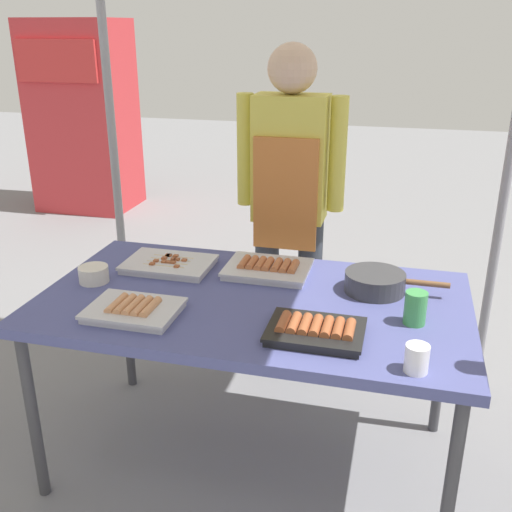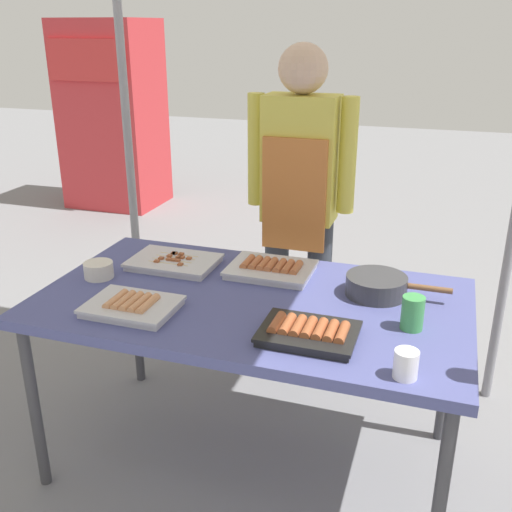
{
  "view_description": "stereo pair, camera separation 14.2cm",
  "coord_description": "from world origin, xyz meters",
  "px_view_note": "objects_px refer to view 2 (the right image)",
  "views": [
    {
      "loc": [
        0.51,
        -1.94,
        1.71
      ],
      "look_at": [
        0.0,
        0.05,
        0.9
      ],
      "focal_mm": 41.43,
      "sensor_mm": 36.0,
      "label": 1
    },
    {
      "loc": [
        0.65,
        -1.9,
        1.71
      ],
      "look_at": [
        0.0,
        0.05,
        0.9
      ],
      "focal_mm": 41.43,
      "sensor_mm": 36.0,
      "label": 2
    }
  ],
  "objects_px": {
    "stall_table": "(252,310)",
    "neighbor_stall_left": "(113,115)",
    "tray_pork_links": "(272,269)",
    "tray_spring_rolls": "(132,306)",
    "vendor_woman": "(300,190)",
    "condiment_bowl": "(99,270)",
    "tray_meat_skewers": "(174,262)",
    "tray_grilled_sausages": "(309,332)",
    "drink_cup_near_edge": "(406,364)",
    "drink_cup_by_wok": "(413,313)",
    "cooking_wok": "(377,285)"
  },
  "relations": [
    {
      "from": "cooking_wok",
      "to": "condiment_bowl",
      "type": "distance_m",
      "value": 1.11
    },
    {
      "from": "tray_spring_rolls",
      "to": "cooking_wok",
      "type": "distance_m",
      "value": 0.91
    },
    {
      "from": "neighbor_stall_left",
      "to": "tray_grilled_sausages",
      "type": "bearing_deg",
      "value": -50.93
    },
    {
      "from": "tray_pork_links",
      "to": "stall_table",
      "type": "bearing_deg",
      "value": -90.58
    },
    {
      "from": "tray_meat_skewers",
      "to": "drink_cup_by_wok",
      "type": "distance_m",
      "value": 1.04
    },
    {
      "from": "tray_grilled_sausages",
      "to": "tray_spring_rolls",
      "type": "height_order",
      "value": "tray_grilled_sausages"
    },
    {
      "from": "condiment_bowl",
      "to": "drink_cup_by_wok",
      "type": "height_order",
      "value": "drink_cup_by_wok"
    },
    {
      "from": "stall_table",
      "to": "tray_spring_rolls",
      "type": "height_order",
      "value": "tray_spring_rolls"
    },
    {
      "from": "cooking_wok",
      "to": "condiment_bowl",
      "type": "relative_size",
      "value": 3.31
    },
    {
      "from": "drink_cup_by_wok",
      "to": "vendor_woman",
      "type": "xyz_separation_m",
      "value": [
        -0.6,
        0.81,
        0.17
      ]
    },
    {
      "from": "tray_meat_skewers",
      "to": "cooking_wok",
      "type": "relative_size",
      "value": 0.93
    },
    {
      "from": "stall_table",
      "to": "tray_spring_rolls",
      "type": "bearing_deg",
      "value": -147.12
    },
    {
      "from": "tray_meat_skewers",
      "to": "stall_table",
      "type": "bearing_deg",
      "value": -24.99
    },
    {
      "from": "drink_cup_near_edge",
      "to": "neighbor_stall_left",
      "type": "distance_m",
      "value": 4.76
    },
    {
      "from": "tray_pork_links",
      "to": "vendor_woman",
      "type": "bearing_deg",
      "value": 91.92
    },
    {
      "from": "condiment_bowl",
      "to": "drink_cup_near_edge",
      "type": "relative_size",
      "value": 1.35
    },
    {
      "from": "tray_meat_skewers",
      "to": "condiment_bowl",
      "type": "height_order",
      "value": "condiment_bowl"
    },
    {
      "from": "tray_pork_links",
      "to": "neighbor_stall_left",
      "type": "height_order",
      "value": "neighbor_stall_left"
    },
    {
      "from": "drink_cup_near_edge",
      "to": "vendor_woman",
      "type": "bearing_deg",
      "value": 118.53
    },
    {
      "from": "tray_spring_rolls",
      "to": "drink_cup_near_edge",
      "type": "height_order",
      "value": "drink_cup_near_edge"
    },
    {
      "from": "drink_cup_by_wok",
      "to": "tray_grilled_sausages",
      "type": "bearing_deg",
      "value": -150.87
    },
    {
      "from": "stall_table",
      "to": "drink_cup_near_edge",
      "type": "xyz_separation_m",
      "value": [
        0.6,
        -0.37,
        0.1
      ]
    },
    {
      "from": "stall_table",
      "to": "drink_cup_by_wok",
      "type": "bearing_deg",
      "value": -5.77
    },
    {
      "from": "cooking_wok",
      "to": "tray_grilled_sausages",
      "type": "bearing_deg",
      "value": -112.18
    },
    {
      "from": "condiment_bowl",
      "to": "drink_cup_by_wok",
      "type": "distance_m",
      "value": 1.24
    },
    {
      "from": "condiment_bowl",
      "to": "tray_meat_skewers",
      "type": "bearing_deg",
      "value": 41.33
    },
    {
      "from": "tray_meat_skewers",
      "to": "tray_pork_links",
      "type": "height_order",
      "value": "tray_pork_links"
    },
    {
      "from": "tray_spring_rolls",
      "to": "vendor_woman",
      "type": "xyz_separation_m",
      "value": [
        0.36,
        0.99,
        0.2
      ]
    },
    {
      "from": "tray_spring_rolls",
      "to": "neighbor_stall_left",
      "type": "relative_size",
      "value": 0.18
    },
    {
      "from": "tray_pork_links",
      "to": "tray_grilled_sausages",
      "type": "bearing_deg",
      "value": -60.34
    },
    {
      "from": "tray_spring_rolls",
      "to": "cooking_wok",
      "type": "relative_size",
      "value": 0.82
    },
    {
      "from": "tray_pork_links",
      "to": "tray_spring_rolls",
      "type": "relative_size",
      "value": 1.08
    },
    {
      "from": "stall_table",
      "to": "cooking_wok",
      "type": "relative_size",
      "value": 4.09
    },
    {
      "from": "stall_table",
      "to": "neighbor_stall_left",
      "type": "relative_size",
      "value": 0.9
    },
    {
      "from": "vendor_woman",
      "to": "neighbor_stall_left",
      "type": "relative_size",
      "value": 0.93
    },
    {
      "from": "tray_grilled_sausages",
      "to": "drink_cup_by_wok",
      "type": "bearing_deg",
      "value": 29.13
    },
    {
      "from": "tray_grilled_sausages",
      "to": "tray_spring_rolls",
      "type": "xyz_separation_m",
      "value": [
        -0.65,
        -0.01,
        -0.0
      ]
    },
    {
      "from": "tray_spring_rolls",
      "to": "neighbor_stall_left",
      "type": "height_order",
      "value": "neighbor_stall_left"
    },
    {
      "from": "neighbor_stall_left",
      "to": "stall_table",
      "type": "bearing_deg",
      "value": -51.87
    },
    {
      "from": "tray_grilled_sausages",
      "to": "condiment_bowl",
      "type": "xyz_separation_m",
      "value": [
        -0.93,
        0.22,
        0.01
      ]
    },
    {
      "from": "cooking_wok",
      "to": "drink_cup_near_edge",
      "type": "xyz_separation_m",
      "value": [
        0.15,
        -0.54,
        0.0
      ]
    },
    {
      "from": "vendor_woman",
      "to": "neighbor_stall_left",
      "type": "height_order",
      "value": "neighbor_stall_left"
    },
    {
      "from": "tray_meat_skewers",
      "to": "condiment_bowl",
      "type": "bearing_deg",
      "value": -138.67
    },
    {
      "from": "tray_grilled_sausages",
      "to": "tray_pork_links",
      "type": "xyz_separation_m",
      "value": [
        -0.27,
        0.48,
        -0.0
      ]
    },
    {
      "from": "tray_meat_skewers",
      "to": "neighbor_stall_left",
      "type": "relative_size",
      "value": 0.21
    },
    {
      "from": "vendor_woman",
      "to": "tray_grilled_sausages",
      "type": "bearing_deg",
      "value": 106.38
    },
    {
      "from": "tray_pork_links",
      "to": "vendor_woman",
      "type": "distance_m",
      "value": 0.55
    },
    {
      "from": "tray_meat_skewers",
      "to": "vendor_woman",
      "type": "bearing_deg",
      "value": 54.34
    },
    {
      "from": "tray_spring_rolls",
      "to": "condiment_bowl",
      "type": "bearing_deg",
      "value": 140.96
    },
    {
      "from": "drink_cup_by_wok",
      "to": "tray_meat_skewers",
      "type": "bearing_deg",
      "value": 165.85
    }
  ]
}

